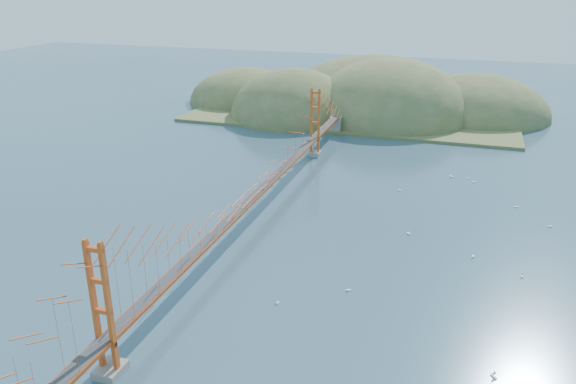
% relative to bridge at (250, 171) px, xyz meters
% --- Properties ---
extents(ground, '(320.00, 320.00, 0.00)m').
position_rel_bridge_xyz_m(ground, '(0.00, -0.18, -7.01)').
color(ground, '#325064').
rests_on(ground, ground).
extents(bridge, '(2.20, 94.40, 12.00)m').
position_rel_bridge_xyz_m(bridge, '(0.00, 0.00, 0.00)').
color(bridge, gray).
rests_on(bridge, ground).
extents(far_headlands, '(84.00, 58.00, 25.00)m').
position_rel_bridge_xyz_m(far_headlands, '(2.21, 68.33, -7.01)').
color(far_headlands, olive).
rests_on(far_headlands, ground).
extents(sailboat_16, '(0.69, 0.69, 0.73)m').
position_rel_bridge_xyz_m(sailboat_16, '(23.17, 25.81, -6.85)').
color(sailboat_16, white).
rests_on(sailboat_16, ground).
extents(sailboat_0, '(0.50, 0.57, 0.65)m').
position_rel_bridge_xyz_m(sailboat_0, '(26.89, -0.80, -6.86)').
color(sailboat_0, white).
rests_on(sailboat_0, ground).
extents(sailboat_15, '(0.47, 0.52, 0.58)m').
position_rel_bridge_xyz_m(sailboat_15, '(25.64, 25.83, -6.87)').
color(sailboat_15, white).
rests_on(sailboat_15, ground).
extents(sailboat_10, '(0.43, 0.51, 0.58)m').
position_rel_bridge_xyz_m(sailboat_10, '(9.22, -16.50, -6.87)').
color(sailboat_10, white).
rests_on(sailboat_10, ground).
extents(sailboat_6, '(0.67, 0.67, 0.72)m').
position_rel_bridge_xyz_m(sailboat_6, '(28.78, -21.25, -6.85)').
color(sailboat_6, white).
rests_on(sailboat_6, ground).
extents(sailboat_1, '(0.68, 0.68, 0.71)m').
position_rel_bridge_xyz_m(sailboat_1, '(19.35, 2.94, -6.85)').
color(sailboat_1, white).
rests_on(sailboat_1, ground).
extents(sailboat_7, '(0.59, 0.53, 0.67)m').
position_rel_bridge_xyz_m(sailboat_7, '(26.56, 24.29, -6.86)').
color(sailboat_7, white).
rests_on(sailboat_7, ground).
extents(sailboat_17, '(0.59, 0.48, 0.69)m').
position_rel_bridge_xyz_m(sailboat_17, '(32.17, 15.94, -6.86)').
color(sailboat_17, white).
rests_on(sailboat_17, ground).
extents(sailboat_3, '(0.59, 0.59, 0.62)m').
position_rel_bridge_xyz_m(sailboat_3, '(16.35, 17.30, -6.87)').
color(sailboat_3, white).
rests_on(sailboat_3, ground).
extents(sailboat_4, '(0.59, 0.59, 0.62)m').
position_rel_bridge_xyz_m(sailboat_4, '(35.94, 10.58, -6.87)').
color(sailboat_4, white).
rests_on(sailboat_4, ground).
extents(sailboat_extra_0, '(0.51, 0.51, 0.55)m').
position_rel_bridge_xyz_m(sailboat_extra_0, '(31.82, -3.89, -6.88)').
color(sailboat_extra_0, white).
rests_on(sailboat_extra_0, ground).
extents(sailboat_extra_1, '(0.57, 0.57, 0.62)m').
position_rel_bridge_xyz_m(sailboat_extra_1, '(15.18, -12.15, -6.87)').
color(sailboat_extra_1, white).
rests_on(sailboat_extra_1, ground).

